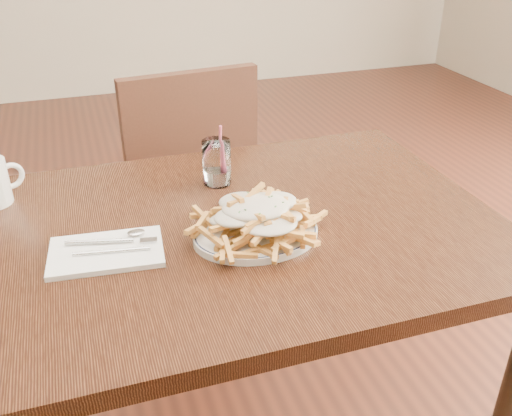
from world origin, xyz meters
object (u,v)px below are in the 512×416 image
object	(u,v)px
table	(221,255)
loaded_fries	(256,213)
water_glass	(217,165)
fries_plate	(256,234)
chair_far	(185,181)

from	to	relation	value
table	loaded_fries	distance (m)	0.17
table	water_glass	world-z (taller)	water_glass
table	loaded_fries	size ratio (longest dim) A/B	4.05
water_glass	loaded_fries	bearing A→B (deg)	-88.05
water_glass	fries_plate	bearing A→B (deg)	-88.05
fries_plate	water_glass	size ratio (longest dim) A/B	2.06
chair_far	fries_plate	world-z (taller)	chair_far
chair_far	water_glass	size ratio (longest dim) A/B	6.14
table	water_glass	bearing A→B (deg)	76.68
table	water_glass	xyz separation A→B (m)	(0.05, 0.20, 0.13)
fries_plate	loaded_fries	bearing A→B (deg)	180.00
chair_far	fries_plate	distance (m)	0.81
chair_far	water_glass	xyz separation A→B (m)	(-0.01, -0.50, 0.28)
fries_plate	loaded_fries	xyz separation A→B (m)	(-0.00, 0.00, 0.05)
water_glass	table	bearing A→B (deg)	-103.32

